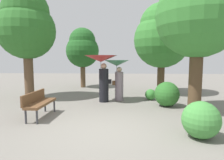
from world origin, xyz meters
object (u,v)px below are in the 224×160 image
(person_left, at_px, (102,67))
(park_bench, at_px, (39,102))
(tree_mid_left, at_px, (83,48))
(person_right, at_px, (118,72))
(tree_near_left, at_px, (27,25))
(tree_near_right, at_px, (162,35))
(tree_mid_right, at_px, (199,7))

(person_left, distance_m, park_bench, 3.18)
(tree_mid_left, bearing_deg, person_right, -59.43)
(park_bench, relative_size, tree_near_left, 0.30)
(park_bench, height_order, tree_near_right, tree_near_right)
(person_right, relative_size, tree_near_right, 0.38)
(tree_near_left, relative_size, tree_mid_right, 0.95)
(park_bench, height_order, tree_near_left, tree_near_left)
(person_left, height_order, tree_mid_right, tree_mid_right)
(park_bench, distance_m, tree_mid_right, 6.15)
(tree_mid_left, bearing_deg, tree_near_right, -24.32)
(person_left, bearing_deg, tree_mid_left, 20.30)
(person_right, bearing_deg, park_bench, 135.68)
(person_left, xyz_separation_m, tree_mid_left, (-1.71, 4.35, 1.06))
(person_left, height_order, tree_near_right, tree_near_right)
(park_bench, bearing_deg, tree_near_left, 32.01)
(person_right, bearing_deg, tree_mid_right, -125.47)
(person_right, distance_m, park_bench, 3.76)
(person_left, xyz_separation_m, tree_mid_right, (3.43, -1.59, 2.07))
(tree_near_left, bearing_deg, tree_mid_left, 63.18)
(tree_near_left, xyz_separation_m, tree_mid_left, (1.88, 3.71, -0.86))
(person_left, bearing_deg, tree_mid_right, -116.03)
(person_left, height_order, park_bench, person_left)
(tree_mid_right, bearing_deg, park_bench, -171.26)
(person_right, relative_size, park_bench, 1.21)
(person_left, relative_size, tree_near_left, 0.40)
(tree_near_right, bearing_deg, tree_mid_left, 155.68)
(tree_mid_left, bearing_deg, park_bench, -90.91)
(person_right, bearing_deg, tree_near_right, -51.44)
(person_left, xyz_separation_m, park_bench, (-1.82, -2.39, -1.03))
(tree_near_left, distance_m, tree_mid_right, 7.37)
(person_left, xyz_separation_m, tree_near_left, (-3.59, 0.63, 1.92))
(tree_mid_left, bearing_deg, tree_near_left, -116.82)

